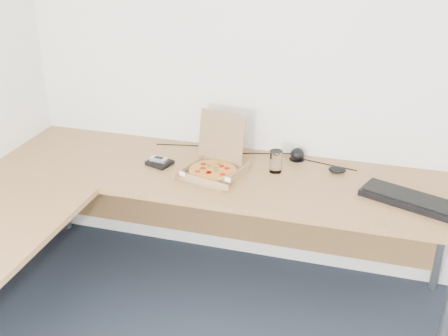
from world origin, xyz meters
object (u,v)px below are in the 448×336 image
(drinking_glass, at_px, (276,161))
(wallet, at_px, (160,163))
(desk, at_px, (133,207))
(pizza_box, at_px, (214,167))
(keyboard, at_px, (412,200))

(drinking_glass, bearing_deg, wallet, -171.68)
(desk, bearing_deg, drinking_glass, 40.91)
(drinking_glass, bearing_deg, pizza_box, -161.08)
(drinking_glass, bearing_deg, keyboard, -12.45)
(drinking_glass, relative_size, wallet, 0.95)
(desk, distance_m, wallet, 0.43)
(desk, height_order, drinking_glass, drinking_glass)
(desk, bearing_deg, pizza_box, 55.26)
(drinking_glass, relative_size, keyboard, 0.25)
(desk, bearing_deg, wallet, 94.12)
(pizza_box, height_order, wallet, pizza_box)
(pizza_box, relative_size, wallet, 2.57)
(pizza_box, distance_m, drinking_glass, 0.33)
(drinking_glass, xyz_separation_m, keyboard, (0.70, -0.15, -0.05))
(desk, distance_m, drinking_glass, 0.80)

